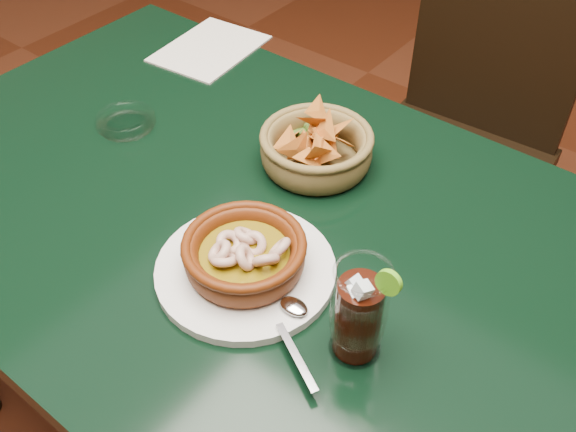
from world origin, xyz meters
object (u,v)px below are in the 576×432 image
Objects in this scene: chip_basket at (316,148)px; cola_drink at (359,313)px; dining_table at (230,243)px; shrimp_plate at (245,258)px; dining_chair at (461,139)px.

chip_basket is 1.34× the size of cola_drink.
shrimp_plate is at bearing -37.62° from dining_table.
shrimp_plate is (0.03, -0.81, 0.28)m from dining_chair.
cola_drink is at bearing -46.05° from chip_basket.
shrimp_plate reaches higher than dining_table.
dining_table is 3.74× the size of shrimp_plate.
cola_drink is (0.25, -0.26, 0.04)m from chip_basket.
cola_drink reaches higher than dining_table.
chip_basket is at bearing 133.95° from cola_drink.
dining_table is 5.52× the size of chip_basket.
dining_chair is 4.17× the size of chip_basket.
cola_drink is at bearing -2.94° from shrimp_plate.
chip_basket is (-0.04, -0.55, 0.29)m from dining_chair.
dining_table is 0.21m from chip_basket.
chip_basket reaches higher than dining_table.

